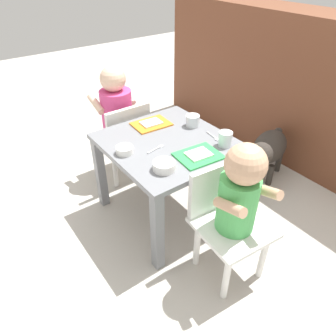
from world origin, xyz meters
The scene contains 14 objects.
ground_plane centered at (0.00, 0.00, 0.00)m, with size 7.00×7.00×0.00m, color #B2ADA3.
kitchen_cabinet_back centered at (0.00, 1.05, 0.45)m, with size 2.23×0.34×0.90m, color brown.
dining_table centered at (0.00, 0.00, 0.37)m, with size 0.59×0.56×0.44m.
seated_child_left centered at (-0.46, -0.02, 0.42)m, with size 0.28×0.28×0.68m.
seated_child_right centered at (0.46, -0.01, 0.41)m, with size 0.30×0.30×0.66m.
dog centered at (0.10, 0.66, 0.21)m, with size 0.28×0.42×0.32m.
food_tray_left centered at (-0.19, 0.03, 0.45)m, with size 0.15×0.19×0.02m.
food_tray_right centered at (0.19, 0.03, 0.45)m, with size 0.17×0.20×0.02m.
water_cup_left centered at (0.18, 0.19, 0.47)m, with size 0.06×0.06×0.07m.
water_cup_right centered at (-0.05, 0.19, 0.47)m, with size 0.07×0.07×0.06m.
veggie_bowl_far centered at (-0.03, -0.22, 0.46)m, with size 0.08×0.08×0.03m.
veggie_bowl_near centered at (0.18, -0.15, 0.46)m, with size 0.09×0.09×0.04m.
spoon_by_left_tray centered at (0.03, -0.08, 0.45)m, with size 0.03×0.10×0.01m.
spoon_by_right_tray centered at (0.10, 0.20, 0.45)m, with size 0.10×0.03×0.01m.
Camera 1 is at (1.05, -0.77, 1.20)m, focal length 34.06 mm.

